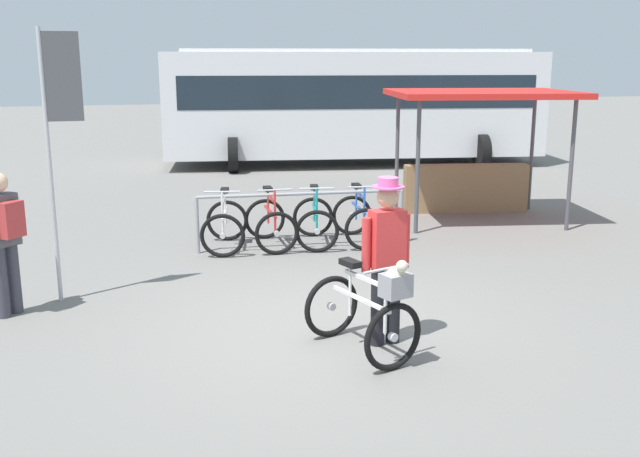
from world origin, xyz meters
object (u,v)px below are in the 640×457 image
object	(u,v)px
pedestrian_with_backpack	(4,235)
banner_flag	(58,114)
featured_bicycle	(368,309)
market_stall	(474,141)
racked_bike_teal	(315,222)
racked_bike_red	(271,223)
person_with_featured_bike	(387,254)
racked_bike_white	(225,225)
racked_bike_blue	(359,220)
bus_distant	(353,100)

from	to	relation	value
pedestrian_with_backpack	banner_flag	xyz separation A→B (m)	(0.64, 0.37, 1.29)
featured_bicycle	market_stall	bearing A→B (deg)	54.54
racked_bike_teal	pedestrian_with_backpack	xyz separation A→B (m)	(-4.18, -2.16, 0.57)
racked_bike_red	person_with_featured_bike	bearing A→B (deg)	-85.77
market_stall	racked_bike_white	bearing A→B (deg)	-166.57
racked_bike_red	racked_bike_teal	xyz separation A→B (m)	(0.70, -0.06, -0.00)
racked_bike_blue	bus_distant	xyz separation A→B (m)	(2.66, 8.36, 1.37)
racked_bike_teal	market_stall	xyz separation A→B (m)	(3.33, 1.24, 1.03)
featured_bicycle	market_stall	xyz separation A→B (m)	(4.00, 5.62, 0.91)
person_with_featured_bike	pedestrian_with_backpack	size ratio (longest dim) A/B	1.05
featured_bicycle	pedestrian_with_backpack	xyz separation A→B (m)	(-3.51, 2.22, 0.45)
bus_distant	market_stall	size ratio (longest dim) A/B	2.95
racked_bike_white	pedestrian_with_backpack	distance (m)	3.64
bus_distant	banner_flag	xyz separation A→B (m)	(-6.90, -10.10, 0.49)
featured_bicycle	market_stall	world-z (taller)	market_stall
racked_bike_red	featured_bicycle	world-z (taller)	featured_bicycle
racked_bike_red	market_stall	size ratio (longest dim) A/B	0.32
racked_bike_blue	featured_bicycle	world-z (taller)	featured_bicycle
racked_bike_white	market_stall	distance (m)	4.97
pedestrian_with_backpack	banner_flag	bearing A→B (deg)	30.31
racked_bike_red	market_stall	bearing A→B (deg)	16.39
racked_bike_red	banner_flag	world-z (taller)	banner_flag
racked_bike_teal	racked_bike_blue	world-z (taller)	same
market_stall	pedestrian_with_backpack	bearing A→B (deg)	-155.63
racked_bike_white	bus_distant	world-z (taller)	bus_distant
featured_bicycle	person_with_featured_bike	xyz separation A→B (m)	(0.28, 0.27, 0.46)
racked_bike_red	pedestrian_with_backpack	size ratio (longest dim) A/B	0.69
pedestrian_with_backpack	banner_flag	world-z (taller)	banner_flag
racked_bike_white	featured_bicycle	world-z (taller)	featured_bicycle
market_stall	banner_flag	distance (m)	7.56
racked_bike_red	racked_bike_teal	distance (m)	0.70
racked_bike_blue	featured_bicycle	size ratio (longest dim) A/B	0.92
racked_bike_red	featured_bicycle	xyz separation A→B (m)	(0.03, -4.44, 0.12)
racked_bike_white	racked_bike_teal	xyz separation A→B (m)	(1.40, -0.11, -0.00)
pedestrian_with_backpack	banner_flag	distance (m)	1.49
featured_bicycle	person_with_featured_bike	world-z (taller)	person_with_featured_bike
banner_flag	person_with_featured_bike	bearing A→B (deg)	-36.32
racked_bike_white	featured_bicycle	size ratio (longest dim) A/B	0.97
pedestrian_with_backpack	market_stall	xyz separation A→B (m)	(7.52, 3.40, 0.46)
pedestrian_with_backpack	market_stall	distance (m)	8.26
pedestrian_with_backpack	banner_flag	size ratio (longest dim) A/B	0.51
bus_distant	person_with_featured_bike	bearing A→B (deg)	-106.79
racked_bike_red	pedestrian_with_backpack	bearing A→B (deg)	-147.51
pedestrian_with_backpack	bus_distant	distance (m)	12.93
person_with_featured_bike	market_stall	xyz separation A→B (m)	(3.72, 5.35, 0.45)
racked_bike_white	racked_bike_red	bearing A→B (deg)	-4.63
racked_bike_white	racked_bike_red	xyz separation A→B (m)	(0.70, -0.06, -0.00)
racked_bike_teal	person_with_featured_bike	xyz separation A→B (m)	(-0.39, -4.11, 0.58)
racked_bike_white	racked_bike_blue	distance (m)	2.10
racked_bike_blue	racked_bike_teal	bearing A→B (deg)	175.37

